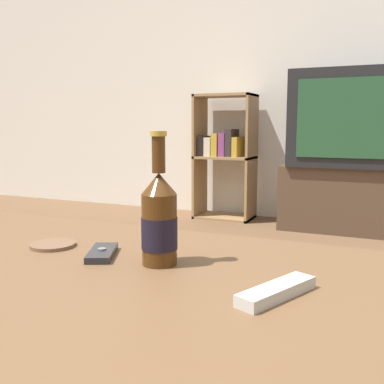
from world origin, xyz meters
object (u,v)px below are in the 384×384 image
(television, at_px, (353,119))
(beer_bottle, at_px, (159,220))
(remote_control, at_px, (277,291))
(tv_stand, at_px, (349,199))
(bookshelf, at_px, (224,153))
(cell_phone, at_px, (102,253))

(television, distance_m, beer_bottle, 2.64)
(remote_control, bearing_deg, beer_bottle, -174.14)
(television, height_order, beer_bottle, television)
(tv_stand, xyz_separation_m, beer_bottle, (-0.16, -2.63, 0.34))
(bookshelf, height_order, remote_control, bookshelf)
(cell_phone, relative_size, remote_control, 0.78)
(television, bearing_deg, cell_phone, -96.49)
(cell_phone, bearing_deg, tv_stand, 59.15)
(tv_stand, height_order, bookshelf, bookshelf)
(beer_bottle, xyz_separation_m, remote_control, (0.25, -0.08, -0.08))
(tv_stand, relative_size, remote_control, 5.80)
(tv_stand, relative_size, beer_bottle, 3.67)
(bookshelf, bearing_deg, cell_phone, -75.66)
(bookshelf, distance_m, beer_bottle, 2.82)
(bookshelf, height_order, cell_phone, bookshelf)
(bookshelf, xyz_separation_m, remote_control, (1.08, -2.78, -0.04))
(tv_stand, relative_size, television, 1.13)
(television, relative_size, remote_control, 5.12)
(remote_control, bearing_deg, cell_phone, -168.08)
(television, xyz_separation_m, remote_control, (0.09, -2.71, -0.31))
(beer_bottle, distance_m, cell_phone, 0.16)
(beer_bottle, relative_size, remote_control, 1.58)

